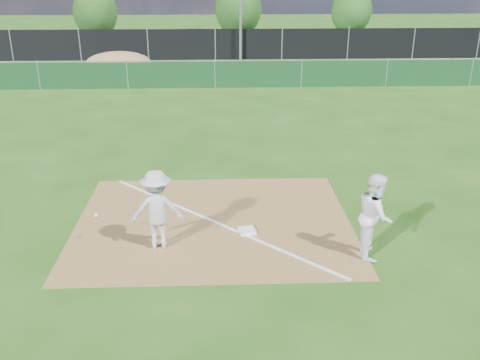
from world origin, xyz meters
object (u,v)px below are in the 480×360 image
(car_right, at_px, (286,40))
(tree_right, at_px, (352,11))
(first_base, at_px, (247,231))
(play_at_first, at_px, (157,210))
(runner, at_px, (375,215))
(tree_left, at_px, (95,12))
(car_left, at_px, (109,39))
(car_mid, at_px, (201,40))
(tree_mid, at_px, (238,9))

(car_right, bearing_deg, tree_right, -32.59)
(first_base, distance_m, play_at_first, 2.03)
(car_right, bearing_deg, first_base, 178.58)
(runner, distance_m, tree_left, 35.49)
(first_base, relative_size, tree_right, 0.09)
(car_left, bearing_deg, car_right, -82.28)
(runner, relative_size, tree_right, 0.45)
(runner, height_order, car_mid, runner)
(car_mid, bearing_deg, car_left, 85.71)
(play_at_first, distance_m, tree_mid, 33.63)
(car_left, distance_m, tree_left, 5.47)
(car_mid, bearing_deg, tree_left, 57.00)
(play_at_first, distance_m, tree_right, 36.34)
(first_base, xyz_separation_m, tree_mid, (1.06, 32.95, 2.13))
(car_mid, distance_m, car_right, 5.69)
(runner, xyz_separation_m, car_mid, (-4.09, 27.64, -0.17))
(play_at_first, bearing_deg, tree_left, 103.59)
(runner, relative_size, tree_left, 0.44)
(first_base, relative_size, tree_mid, 0.08)
(car_left, xyz_separation_m, tree_right, (17.98, 6.42, 1.26))
(first_base, bearing_deg, car_right, 81.43)
(play_at_first, xyz_separation_m, tree_mid, (2.86, 33.48, 1.36))
(first_base, bearing_deg, car_left, 106.08)
(car_mid, relative_size, car_right, 0.90)
(runner, bearing_deg, play_at_first, 92.02)
(tree_mid, bearing_deg, runner, -87.76)
(tree_right, bearing_deg, runner, -102.48)
(tree_right, bearing_deg, tree_left, -175.83)
(first_base, xyz_separation_m, runner, (2.39, -0.98, 0.79))
(tree_mid, bearing_deg, car_left, -148.05)
(play_at_first, relative_size, car_mid, 0.46)
(tree_right, bearing_deg, tree_mid, -174.70)
(car_left, relative_size, car_mid, 0.97)
(tree_left, bearing_deg, car_right, -23.22)
(first_base, distance_m, car_left, 28.49)
(car_left, height_order, tree_left, tree_left)
(car_left, bearing_deg, car_mid, -84.40)
(car_mid, distance_m, tree_left, 9.94)
(car_right, distance_m, tree_mid, 7.29)
(runner, bearing_deg, tree_mid, 10.42)
(play_at_first, bearing_deg, first_base, 16.41)
(runner, relative_size, tree_mid, 0.40)
(tree_left, xyz_separation_m, tree_mid, (10.81, 0.61, 0.19))
(tree_left, bearing_deg, tree_right, 4.17)
(car_mid, distance_m, tree_right, 13.83)
(first_base, height_order, tree_right, tree_right)
(runner, height_order, car_right, runner)
(car_mid, xyz_separation_m, car_right, (5.68, -0.21, -0.01))
(tree_right, bearing_deg, car_left, -160.34)
(car_mid, relative_size, tree_right, 1.07)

